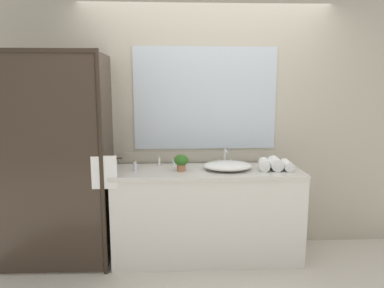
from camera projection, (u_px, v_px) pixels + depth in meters
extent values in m
plane|color=beige|center=(207.00, 257.00, 3.48)|extent=(8.00, 8.00, 0.00)
cube|color=#B2A893|center=(205.00, 124.00, 3.61)|extent=(4.40, 0.05, 2.60)
cube|color=#B2A893|center=(205.00, 157.00, 3.63)|extent=(1.80, 0.01, 0.11)
cube|color=silver|center=(205.00, 99.00, 3.53)|extent=(1.45, 0.01, 1.03)
cube|color=silver|center=(207.00, 215.00, 3.42)|extent=(1.80, 0.56, 0.87)
cube|color=beige|center=(208.00, 171.00, 3.34)|extent=(1.80, 0.58, 0.03)
cylinder|color=#2D2319|center=(101.00, 167.00, 3.01)|extent=(0.04, 0.04, 2.00)
cube|color=#2D2319|center=(34.00, 50.00, 2.82)|extent=(1.00, 0.04, 0.04)
cube|color=#382B21|center=(43.00, 167.00, 2.99)|extent=(0.96, 0.01, 1.96)
cube|color=#382B21|center=(108.00, 160.00, 3.29)|extent=(0.01, 0.57, 1.96)
cylinder|color=#2D2319|center=(104.00, 158.00, 3.01)|extent=(0.32, 0.02, 0.02)
cube|color=white|center=(104.00, 172.00, 3.03)|extent=(0.22, 0.04, 0.29)
ellipsoid|color=white|center=(228.00, 166.00, 3.32)|extent=(0.47, 0.36, 0.08)
cube|color=silver|center=(225.00, 164.00, 3.52)|extent=(0.17, 0.04, 0.02)
cylinder|color=silver|center=(225.00, 157.00, 3.51)|extent=(0.02, 0.02, 0.14)
cylinder|color=silver|center=(226.00, 151.00, 3.43)|extent=(0.02, 0.14, 0.02)
cylinder|color=silver|center=(219.00, 161.00, 3.51)|extent=(0.02, 0.02, 0.04)
cylinder|color=silver|center=(230.00, 161.00, 3.52)|extent=(0.02, 0.02, 0.04)
cylinder|color=#B77A51|center=(181.00, 168.00, 3.28)|extent=(0.08, 0.08, 0.06)
ellipsoid|color=#306420|center=(181.00, 160.00, 3.27)|extent=(0.14, 0.14, 0.10)
cylinder|color=silver|center=(135.00, 166.00, 3.27)|extent=(0.03, 0.03, 0.09)
cylinder|color=#9E895B|center=(135.00, 161.00, 3.26)|extent=(0.02, 0.02, 0.01)
cylinder|color=white|center=(159.00, 162.00, 3.48)|extent=(0.02, 0.02, 0.08)
cylinder|color=#B7B2A8|center=(159.00, 157.00, 3.47)|extent=(0.02, 0.02, 0.01)
cylinder|color=silver|center=(174.00, 162.00, 3.52)|extent=(0.03, 0.03, 0.06)
cylinder|color=#9E895B|center=(174.00, 158.00, 3.51)|extent=(0.02, 0.02, 0.01)
cylinder|color=white|center=(287.00, 165.00, 3.32)|extent=(0.10, 0.21, 0.09)
cylinder|color=white|center=(275.00, 164.00, 3.32)|extent=(0.13, 0.21, 0.12)
cylinder|color=white|center=(264.00, 164.00, 3.32)|extent=(0.14, 0.23, 0.10)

